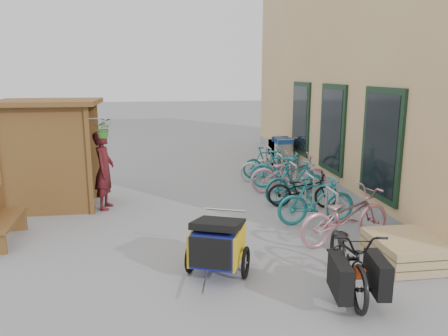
{
  "coord_description": "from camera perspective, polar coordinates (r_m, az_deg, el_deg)",
  "views": [
    {
      "loc": [
        -0.8,
        -7.41,
        2.96
      ],
      "look_at": [
        0.5,
        1.5,
        1.0
      ],
      "focal_mm": 35.0,
      "sensor_mm": 36.0,
      "label": 1
    }
  ],
  "objects": [
    {
      "name": "bike_7",
      "position": [
        12.61,
        5.75,
        0.77
      ],
      "size": [
        1.56,
        0.62,
        0.91
      ],
      "primitive_type": "imported",
      "rotation": [
        0.0,
        0.0,
        1.7
      ],
      "color": "teal",
      "rests_on": "ground"
    },
    {
      "name": "bike_3",
      "position": [
        10.3,
        9.32,
        -1.79
      ],
      "size": [
        1.68,
        0.85,
        0.97
      ],
      "primitive_type": "imported",
      "rotation": [
        0.0,
        0.0,
        1.83
      ],
      "color": "teal",
      "rests_on": "ground"
    },
    {
      "name": "bike_0",
      "position": [
        8.05,
        15.57,
        -6.01
      ],
      "size": [
        2.0,
        1.17,
        1.0
      ],
      "primitive_type": "imported",
      "rotation": [
        0.0,
        0.0,
        1.86
      ],
      "color": "#C88190",
      "rests_on": "ground"
    },
    {
      "name": "bike_5",
      "position": [
        11.45,
        7.58,
        -0.23
      ],
      "size": [
        1.73,
        0.92,
        1.0
      ],
      "primitive_type": "imported",
      "rotation": [
        0.0,
        0.0,
        1.28
      ],
      "color": "teal",
      "rests_on": "ground"
    },
    {
      "name": "shopping_carts",
      "position": [
        14.33,
        7.19,
        2.59
      ],
      "size": [
        0.55,
        1.51,
        0.98
      ],
      "color": "silver",
      "rests_on": "ground"
    },
    {
      "name": "bike_1",
      "position": [
        8.89,
        11.96,
        -4.16
      ],
      "size": [
        1.64,
        0.55,
        0.97
      ],
      "primitive_type": "imported",
      "rotation": [
        0.0,
        0.0,
        1.63
      ],
      "color": "teal",
      "rests_on": "ground"
    },
    {
      "name": "bike_rack",
      "position": [
        10.58,
        8.98,
        -1.23
      ],
      "size": [
        0.05,
        5.35,
        0.86
      ],
      "color": "#A5A8AD",
      "rests_on": "ground"
    },
    {
      "name": "bike_6",
      "position": [
        12.1,
        6.02,
        0.18
      ],
      "size": [
        1.74,
        0.86,
        0.87
      ],
      "primitive_type": "imported",
      "rotation": [
        0.0,
        0.0,
        1.39
      ],
      "color": "#B2B2AD",
      "rests_on": "ground"
    },
    {
      "name": "building",
      "position": [
        13.98,
        23.84,
        13.46
      ],
      "size": [
        6.07,
        13.0,
        7.0
      ],
      "color": "tan",
      "rests_on": "ground"
    },
    {
      "name": "cargo_bike",
      "position": [
        6.33,
        16.05,
        -11.22
      ],
      "size": [
        0.94,
        1.95,
        0.98
      ],
      "rotation": [
        0.0,
        0.0,
        -0.16
      ],
      "color": "black",
      "rests_on": "ground"
    },
    {
      "name": "child_trailer",
      "position": [
        6.58,
        -0.84,
        -9.67
      ],
      "size": [
        1.02,
        1.56,
        0.91
      ],
      "rotation": [
        0.0,
        0.0,
        -0.38
      ],
      "color": "navy",
      "rests_on": "ground"
    },
    {
      "name": "kiosk",
      "position": [
        10.28,
        -22.2,
        3.5
      ],
      "size": [
        2.49,
        1.65,
        2.4
      ],
      "color": "brown",
      "rests_on": "ground"
    },
    {
      "name": "ground",
      "position": [
        8.02,
        -2.01,
        -9.39
      ],
      "size": [
        80.0,
        80.0,
        0.0
      ],
      "primitive_type": "plane",
      "color": "gray"
    },
    {
      "name": "bike_2",
      "position": [
        9.92,
        10.27,
        -2.8
      ],
      "size": [
        1.65,
        0.9,
        0.82
      ],
      "primitive_type": "imported",
      "rotation": [
        0.0,
        0.0,
        1.33
      ],
      "color": "black",
      "rests_on": "ground"
    },
    {
      "name": "pallet_stack",
      "position": [
        7.63,
        22.65,
        -9.86
      ],
      "size": [
        1.0,
        1.2,
        0.4
      ],
      "color": "tan",
      "rests_on": "ground"
    },
    {
      "name": "person_kiosk",
      "position": [
        9.96,
        -15.38,
        -0.29
      ],
      "size": [
        0.5,
        0.68,
        1.74
      ],
      "primitive_type": "imported",
      "rotation": [
        0.0,
        0.0,
        1.43
      ],
      "color": "maroon",
      "rests_on": "ground"
    },
    {
      "name": "bench",
      "position": [
        8.73,
        -27.26,
        -5.73
      ],
      "size": [
        0.52,
        1.47,
        0.92
      ],
      "rotation": [
        0.0,
        0.0,
        0.06
      ],
      "color": "brown",
      "rests_on": "ground"
    },
    {
      "name": "bike_4",
      "position": [
        11.05,
        8.42,
        -0.7
      ],
      "size": [
        1.97,
        0.88,
        1.0
      ],
      "primitive_type": "imported",
      "rotation": [
        0.0,
        0.0,
        1.46
      ],
      "color": "#C88190",
      "rests_on": "ground"
    }
  ]
}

